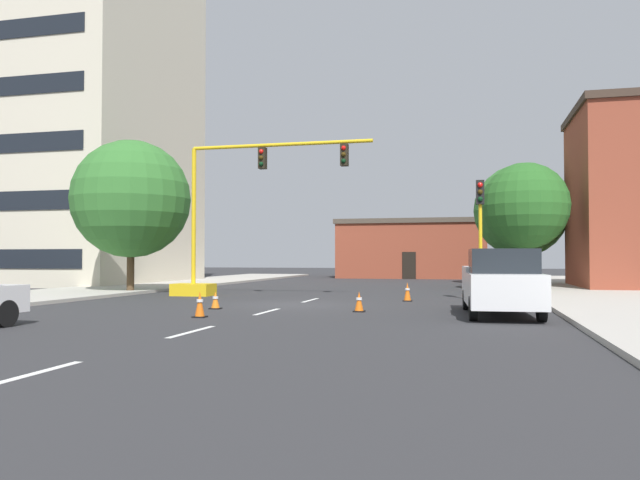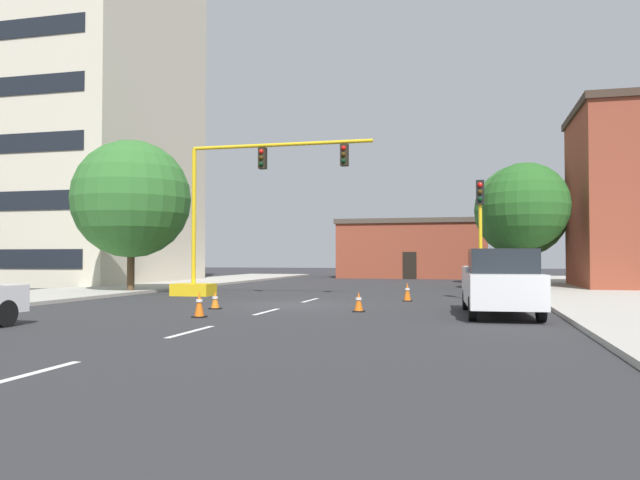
{
  "view_description": "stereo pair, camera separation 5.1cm",
  "coord_description": "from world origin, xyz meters",
  "px_view_note": "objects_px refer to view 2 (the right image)",
  "views": [
    {
      "loc": [
        6.37,
        -21.91,
        1.74
      ],
      "look_at": [
        0.11,
        3.72,
        2.49
      ],
      "focal_mm": 34.74,
      "sensor_mm": 36.0,
      "label": 1
    },
    {
      "loc": [
        6.42,
        -21.9,
        1.74
      ],
      "look_at": [
        0.11,
        3.72,
        2.49
      ],
      "focal_mm": 34.74,
      "sensor_mm": 36.0,
      "label": 2
    }
  ],
  "objects_px": {
    "pickup_truck_white": "(500,283)",
    "traffic_cone_roadside_d": "(215,300)",
    "tree_left_near": "(131,199)",
    "tree_right_mid": "(525,206)",
    "traffic_light_pole_right": "(480,212)",
    "traffic_cone_roadside_a": "(407,292)",
    "traffic_cone_roadside_c": "(199,305)",
    "tree_right_far": "(521,210)",
    "traffic_signal_gantry": "(218,246)",
    "traffic_cone_roadside_b": "(359,302)"
  },
  "relations": [
    {
      "from": "pickup_truck_white",
      "to": "traffic_cone_roadside_d",
      "type": "distance_m",
      "value": 9.28
    },
    {
      "from": "tree_left_near",
      "to": "tree_right_mid",
      "type": "height_order",
      "value": "tree_left_near"
    },
    {
      "from": "tree_left_near",
      "to": "traffic_cone_roadside_d",
      "type": "xyz_separation_m",
      "value": [
        7.8,
        -7.71,
        -4.32
      ]
    },
    {
      "from": "traffic_light_pole_right",
      "to": "traffic_cone_roadside_a",
      "type": "distance_m",
      "value": 4.27
    },
    {
      "from": "traffic_cone_roadside_a",
      "to": "traffic_cone_roadside_c",
      "type": "height_order",
      "value": "traffic_cone_roadside_c"
    },
    {
      "from": "tree_right_far",
      "to": "traffic_signal_gantry",
      "type": "bearing_deg",
      "value": -132.11
    },
    {
      "from": "traffic_signal_gantry",
      "to": "pickup_truck_white",
      "type": "height_order",
      "value": "traffic_signal_gantry"
    },
    {
      "from": "tree_right_far",
      "to": "traffic_cone_roadside_c",
      "type": "bearing_deg",
      "value": -113.18
    },
    {
      "from": "pickup_truck_white",
      "to": "traffic_light_pole_right",
      "type": "bearing_deg",
      "value": 94.66
    },
    {
      "from": "traffic_signal_gantry",
      "to": "traffic_cone_roadside_c",
      "type": "height_order",
      "value": "traffic_signal_gantry"
    },
    {
      "from": "tree_right_mid",
      "to": "pickup_truck_white",
      "type": "xyz_separation_m",
      "value": [
        -1.92,
        -14.39,
        -3.45
      ]
    },
    {
      "from": "traffic_cone_roadside_b",
      "to": "traffic_signal_gantry",
      "type": "bearing_deg",
      "value": 139.62
    },
    {
      "from": "traffic_light_pole_right",
      "to": "tree_right_mid",
      "type": "distance_m",
      "value": 8.92
    },
    {
      "from": "tree_right_mid",
      "to": "traffic_cone_roadside_d",
      "type": "relative_size",
      "value": 11.24
    },
    {
      "from": "traffic_cone_roadside_a",
      "to": "traffic_cone_roadside_b",
      "type": "height_order",
      "value": "traffic_cone_roadside_a"
    },
    {
      "from": "traffic_signal_gantry",
      "to": "traffic_cone_roadside_d",
      "type": "height_order",
      "value": "traffic_signal_gantry"
    },
    {
      "from": "traffic_light_pole_right",
      "to": "tree_left_near",
      "type": "distance_m",
      "value": 16.73
    },
    {
      "from": "tree_right_far",
      "to": "pickup_truck_white",
      "type": "xyz_separation_m",
      "value": [
        -2.32,
        -22.57,
        -3.82
      ]
    },
    {
      "from": "tree_right_mid",
      "to": "traffic_light_pole_right",
      "type": "bearing_deg",
      "value": -105.63
    },
    {
      "from": "traffic_light_pole_right",
      "to": "tree_right_mid",
      "type": "xyz_separation_m",
      "value": [
        2.39,
        8.55,
        0.9
      ]
    },
    {
      "from": "traffic_light_pole_right",
      "to": "traffic_cone_roadside_c",
      "type": "relative_size",
      "value": 6.3
    },
    {
      "from": "traffic_signal_gantry",
      "to": "traffic_cone_roadside_b",
      "type": "height_order",
      "value": "traffic_signal_gantry"
    },
    {
      "from": "tree_right_mid",
      "to": "traffic_cone_roadside_d",
      "type": "xyz_separation_m",
      "value": [
        -11.17,
        -14.25,
        -4.14
      ]
    },
    {
      "from": "traffic_signal_gantry",
      "to": "traffic_light_pole_right",
      "type": "distance_m",
      "value": 11.63
    },
    {
      "from": "tree_right_far",
      "to": "traffic_cone_roadside_b",
      "type": "height_order",
      "value": "tree_right_far"
    },
    {
      "from": "traffic_cone_roadside_a",
      "to": "tree_right_mid",
      "type": "bearing_deg",
      "value": 59.81
    },
    {
      "from": "traffic_light_pole_right",
      "to": "traffic_cone_roadside_c",
      "type": "distance_m",
      "value": 12.16
    },
    {
      "from": "traffic_cone_roadside_a",
      "to": "traffic_cone_roadside_b",
      "type": "distance_m",
      "value": 5.29
    },
    {
      "from": "tree_right_far",
      "to": "traffic_cone_roadside_a",
      "type": "xyz_separation_m",
      "value": [
        -5.64,
        -17.17,
        -4.42
      ]
    },
    {
      "from": "traffic_cone_roadside_b",
      "to": "traffic_cone_roadside_c",
      "type": "height_order",
      "value": "traffic_cone_roadside_c"
    },
    {
      "from": "traffic_cone_roadside_b",
      "to": "traffic_cone_roadside_c",
      "type": "relative_size",
      "value": 0.86
    },
    {
      "from": "tree_right_far",
      "to": "traffic_cone_roadside_c",
      "type": "xyz_separation_m",
      "value": [
        -10.83,
        -25.3,
        -4.42
      ]
    },
    {
      "from": "pickup_truck_white",
      "to": "traffic_cone_roadside_a",
      "type": "relative_size",
      "value": 7.31
    },
    {
      "from": "traffic_cone_roadside_a",
      "to": "traffic_cone_roadside_d",
      "type": "distance_m",
      "value": 7.94
    },
    {
      "from": "traffic_light_pole_right",
      "to": "traffic_cone_roadside_a",
      "type": "height_order",
      "value": "traffic_light_pole_right"
    },
    {
      "from": "traffic_cone_roadside_a",
      "to": "traffic_cone_roadside_c",
      "type": "relative_size",
      "value": 0.99
    },
    {
      "from": "tree_left_near",
      "to": "traffic_cone_roadside_a",
      "type": "bearing_deg",
      "value": -10.11
    },
    {
      "from": "traffic_cone_roadside_c",
      "to": "tree_right_far",
      "type": "bearing_deg",
      "value": 66.82
    },
    {
      "from": "traffic_light_pole_right",
      "to": "pickup_truck_white",
      "type": "bearing_deg",
      "value": -85.34
    },
    {
      "from": "tree_right_far",
      "to": "traffic_cone_roadside_a",
      "type": "distance_m",
      "value": 18.61
    },
    {
      "from": "traffic_signal_gantry",
      "to": "tree_right_mid",
      "type": "xyz_separation_m",
      "value": [
        13.92,
        7.67,
        2.18
      ]
    },
    {
      "from": "tree_left_near",
      "to": "traffic_cone_roadside_d",
      "type": "relative_size",
      "value": 12.6
    },
    {
      "from": "traffic_cone_roadside_a",
      "to": "traffic_cone_roadside_c",
      "type": "xyz_separation_m",
      "value": [
        -5.2,
        -8.12,
        0.0
      ]
    },
    {
      "from": "traffic_signal_gantry",
      "to": "tree_left_near",
      "type": "bearing_deg",
      "value": 167.41
    },
    {
      "from": "traffic_cone_roadside_b",
      "to": "tree_right_far",
      "type": "bearing_deg",
      "value": 73.4
    },
    {
      "from": "tree_left_near",
      "to": "tree_right_mid",
      "type": "bearing_deg",
      "value": 19.02
    },
    {
      "from": "traffic_cone_roadside_d",
      "to": "tree_right_far",
      "type": "bearing_deg",
      "value": 62.7
    },
    {
      "from": "traffic_cone_roadside_c",
      "to": "traffic_cone_roadside_b",
      "type": "bearing_deg",
      "value": 35.1
    },
    {
      "from": "tree_right_far",
      "to": "traffic_cone_roadside_d",
      "type": "distance_m",
      "value": 25.65
    },
    {
      "from": "tree_right_far",
      "to": "pickup_truck_white",
      "type": "distance_m",
      "value": 23.01
    }
  ]
}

